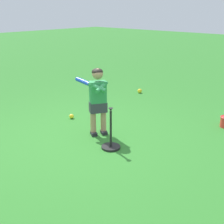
% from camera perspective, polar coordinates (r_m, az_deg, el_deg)
% --- Properties ---
extents(ground_plane, '(40.00, 40.00, 0.00)m').
position_cam_1_polar(ground_plane, '(4.77, -6.61, -4.97)').
color(ground_plane, '#2D7528').
extents(child_batter, '(0.33, 0.64, 1.08)m').
position_cam_1_polar(child_batter, '(4.68, -2.82, 3.13)').
color(child_batter, '#232328').
rests_on(child_batter, ground).
extents(play_ball_center_lawn, '(0.09, 0.09, 0.09)m').
position_cam_1_polar(play_ball_center_lawn, '(5.60, -7.73, -0.81)').
color(play_ball_center_lawn, yellow).
rests_on(play_ball_center_lawn, ground).
extents(play_ball_behind_batter, '(0.10, 0.10, 0.10)m').
position_cam_1_polar(play_ball_behind_batter, '(7.24, 5.30, 4.03)').
color(play_ball_behind_batter, yellow).
rests_on(play_ball_behind_batter, ground).
extents(batting_tee, '(0.28, 0.28, 0.62)m').
position_cam_1_polar(batting_tee, '(4.38, -0.23, -5.64)').
color(batting_tee, black).
rests_on(batting_tee, ground).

